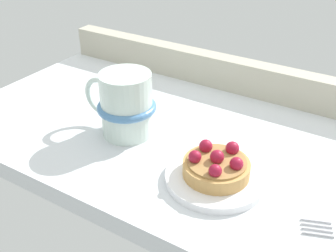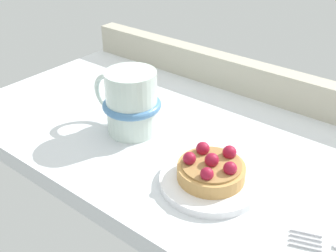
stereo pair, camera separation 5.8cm
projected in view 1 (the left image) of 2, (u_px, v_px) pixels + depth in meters
ground_plane at (215, 152)px, 63.71cm from camera, size 87.77×41.53×3.02cm
window_rail_back at (263, 81)px, 75.18cm from camera, size 86.02×3.53×6.04cm
dessert_plate at (216, 178)px, 54.96cm from camera, size 13.57×13.57×1.06cm
raspberry_tart at (216, 166)px, 53.99cm from camera, size 8.92×8.92×3.76cm
coffee_mug at (125, 104)px, 63.12cm from camera, size 12.88×9.22×10.20cm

